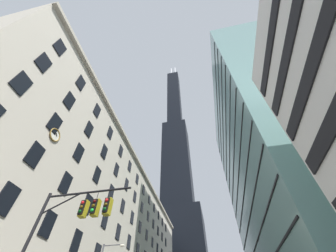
{
  "coord_description": "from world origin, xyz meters",
  "views": [
    {
      "loc": [
        3.76,
        -8.06,
        1.29
      ],
      "look_at": [
        -0.79,
        13.44,
        24.94
      ],
      "focal_mm": 20.71,
      "sensor_mm": 36.0,
      "label": 1
    }
  ],
  "objects": [
    {
      "name": "station_building",
      "position": [
        -17.95,
        31.41,
        14.68
      ],
      "size": [
        14.56,
        74.84,
        29.4
      ],
      "color": "beige",
      "rests_on": "ground"
    },
    {
      "name": "glass_office_midrise",
      "position": [
        18.4,
        31.06,
        27.34
      ],
      "size": [
        14.9,
        42.44,
        54.67
      ],
      "color": "gray",
      "rests_on": "ground"
    },
    {
      "name": "dark_skyscraper",
      "position": [
        -11.49,
        90.91,
        61.48
      ],
      "size": [
        23.62,
        23.62,
        203.59
      ],
      "color": "black",
      "rests_on": "ground"
    },
    {
      "name": "traffic_signal_mast",
      "position": [
        -4.46,
        2.82,
        5.93
      ],
      "size": [
        6.19,
        0.63,
        7.92
      ],
      "color": "black",
      "rests_on": "sidewalk_left"
    }
  ]
}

